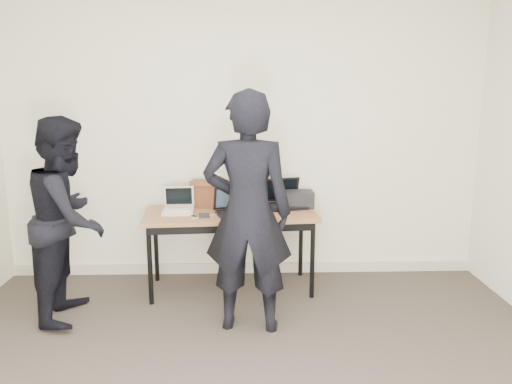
{
  "coord_description": "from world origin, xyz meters",
  "views": [
    {
      "loc": [
        -0.02,
        -2.44,
        1.8
      ],
      "look_at": [
        0.1,
        1.6,
        0.95
      ],
      "focal_mm": 35.0,
      "sensor_mm": 36.0,
      "label": 1
    }
  ],
  "objects_px": {
    "laptop_beige": "(178,207)",
    "person_typist": "(248,213)",
    "laptop_right": "(284,200)",
    "desk": "(231,219)",
    "leather_satchel": "(211,193)",
    "laptop_center": "(233,208)",
    "person_observer": "(68,219)",
    "equipment_box": "(299,199)"
  },
  "relations": [
    {
      "from": "leather_satchel",
      "to": "person_typist",
      "type": "height_order",
      "value": "person_typist"
    },
    {
      "from": "laptop_beige",
      "to": "leather_satchel",
      "type": "bearing_deg",
      "value": 33.94
    },
    {
      "from": "laptop_center",
      "to": "laptop_beige",
      "type": "bearing_deg",
      "value": 155.43
    },
    {
      "from": "person_observer",
      "to": "laptop_center",
      "type": "bearing_deg",
      "value": -73.47
    },
    {
      "from": "laptop_beige",
      "to": "laptop_right",
      "type": "relative_size",
      "value": 0.67
    },
    {
      "from": "desk",
      "to": "person_observer",
      "type": "xyz_separation_m",
      "value": [
        -1.26,
        -0.46,
        0.14
      ]
    },
    {
      "from": "laptop_beige",
      "to": "person_typist",
      "type": "relative_size",
      "value": 0.16
    },
    {
      "from": "equipment_box",
      "to": "person_typist",
      "type": "xyz_separation_m",
      "value": [
        -0.49,
        -0.92,
        0.11
      ]
    },
    {
      "from": "laptop_right",
      "to": "person_observer",
      "type": "xyz_separation_m",
      "value": [
        -1.75,
        -0.67,
        0.02
      ]
    },
    {
      "from": "desk",
      "to": "leather_satchel",
      "type": "height_order",
      "value": "leather_satchel"
    },
    {
      "from": "leather_satchel",
      "to": "person_observer",
      "type": "relative_size",
      "value": 0.24
    },
    {
      "from": "laptop_center",
      "to": "laptop_right",
      "type": "bearing_deg",
      "value": 11.21
    },
    {
      "from": "person_observer",
      "to": "laptop_right",
      "type": "bearing_deg",
      "value": -70.64
    },
    {
      "from": "laptop_beige",
      "to": "desk",
      "type": "bearing_deg",
      "value": -5.12
    },
    {
      "from": "person_observer",
      "to": "leather_satchel",
      "type": "bearing_deg",
      "value": -59.02
    },
    {
      "from": "laptop_center",
      "to": "person_typist",
      "type": "distance_m",
      "value": 0.71
    },
    {
      "from": "laptop_beige",
      "to": "laptop_center",
      "type": "height_order",
      "value": "laptop_center"
    },
    {
      "from": "leather_satchel",
      "to": "laptop_center",
      "type": "bearing_deg",
      "value": -44.59
    },
    {
      "from": "laptop_center",
      "to": "equipment_box",
      "type": "bearing_deg",
      "value": 4.16
    },
    {
      "from": "leather_satchel",
      "to": "desk",
      "type": "bearing_deg",
      "value": -42.97
    },
    {
      "from": "equipment_box",
      "to": "desk",
      "type": "bearing_deg",
      "value": -163.04
    },
    {
      "from": "desk",
      "to": "leather_satchel",
      "type": "xyz_separation_m",
      "value": [
        -0.18,
        0.23,
        0.19
      ]
    },
    {
      "from": "laptop_right",
      "to": "person_typist",
      "type": "xyz_separation_m",
      "value": [
        -0.35,
        -0.94,
        0.12
      ]
    },
    {
      "from": "desk",
      "to": "laptop_right",
      "type": "height_order",
      "value": "laptop_right"
    },
    {
      "from": "laptop_beige",
      "to": "leather_satchel",
      "type": "distance_m",
      "value": 0.36
    },
    {
      "from": "laptop_center",
      "to": "leather_satchel",
      "type": "relative_size",
      "value": 0.95
    },
    {
      "from": "laptop_beige",
      "to": "laptop_center",
      "type": "distance_m",
      "value": 0.49
    },
    {
      "from": "laptop_center",
      "to": "laptop_right",
      "type": "distance_m",
      "value": 0.53
    },
    {
      "from": "laptop_right",
      "to": "leather_satchel",
      "type": "xyz_separation_m",
      "value": [
        -0.67,
        0.02,
        0.07
      ]
    },
    {
      "from": "laptop_right",
      "to": "equipment_box",
      "type": "bearing_deg",
      "value": -20.8
    },
    {
      "from": "person_observer",
      "to": "desk",
      "type": "bearing_deg",
      "value": -71.47
    },
    {
      "from": "laptop_center",
      "to": "person_observer",
      "type": "distance_m",
      "value": 1.35
    },
    {
      "from": "laptop_right",
      "to": "person_typist",
      "type": "bearing_deg",
      "value": -124.21
    },
    {
      "from": "desk",
      "to": "person_typist",
      "type": "xyz_separation_m",
      "value": [
        0.14,
        -0.73,
        0.24
      ]
    },
    {
      "from": "laptop_right",
      "to": "person_observer",
      "type": "distance_m",
      "value": 1.87
    },
    {
      "from": "laptop_right",
      "to": "laptop_center",
      "type": "bearing_deg",
      "value": -165.62
    },
    {
      "from": "laptop_center",
      "to": "leather_satchel",
      "type": "xyz_separation_m",
      "value": [
        -0.2,
        0.27,
        0.08
      ]
    },
    {
      "from": "laptop_right",
      "to": "leather_satchel",
      "type": "bearing_deg",
      "value": 164.67
    },
    {
      "from": "laptop_beige",
      "to": "person_typist",
      "type": "distance_m",
      "value": 0.97
    },
    {
      "from": "laptop_center",
      "to": "person_observer",
      "type": "height_order",
      "value": "person_observer"
    },
    {
      "from": "laptop_center",
      "to": "person_typist",
      "type": "bearing_deg",
      "value": -97.0
    },
    {
      "from": "laptop_center",
      "to": "leather_satchel",
      "type": "bearing_deg",
      "value": 110.0
    }
  ]
}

